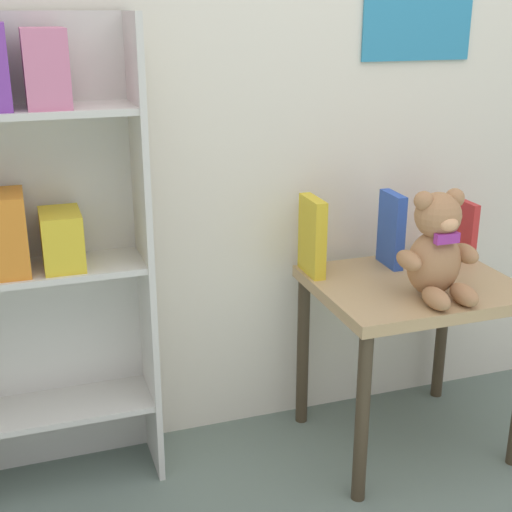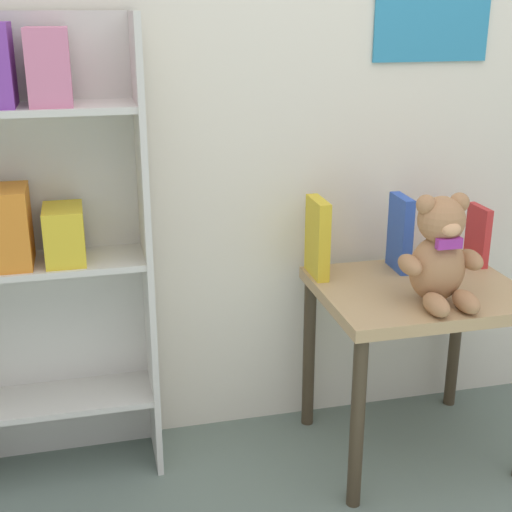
# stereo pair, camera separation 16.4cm
# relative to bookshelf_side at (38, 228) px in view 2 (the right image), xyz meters

# --- Properties ---
(wall_back) EXTENTS (4.80, 0.07, 2.50)m
(wall_back) POSITION_rel_bookshelf_side_xyz_m (0.80, 0.13, 0.49)
(wall_back) COLOR silver
(wall_back) RESTS_ON ground_plane
(bookshelf_side) EXTENTS (0.60, 0.23, 1.33)m
(bookshelf_side) POSITION_rel_bookshelf_side_xyz_m (0.00, 0.00, 0.00)
(bookshelf_side) COLOR beige
(bookshelf_side) RESTS_ON ground_plane
(display_table) EXTENTS (0.59, 0.49, 0.56)m
(display_table) POSITION_rel_bookshelf_side_xyz_m (1.08, -0.19, -0.29)
(display_table) COLOR tan
(display_table) RESTS_ON ground_plane
(teddy_bear) EXTENTS (0.24, 0.22, 0.31)m
(teddy_bear) POSITION_rel_bookshelf_side_xyz_m (1.07, -0.30, -0.06)
(teddy_bear) COLOR #A8754C
(teddy_bear) RESTS_ON display_table
(book_standing_yellow) EXTENTS (0.04, 0.14, 0.24)m
(book_standing_yellow) POSITION_rel_bookshelf_side_xyz_m (0.81, -0.02, -0.08)
(book_standing_yellow) COLOR gold
(book_standing_yellow) RESTS_ON display_table
(book_standing_blue) EXTENTS (0.04, 0.13, 0.24)m
(book_standing_blue) POSITION_rel_bookshelf_side_xyz_m (1.08, -0.03, -0.08)
(book_standing_blue) COLOR #2D51B7
(book_standing_blue) RESTS_ON display_table
(book_standing_red) EXTENTS (0.02, 0.12, 0.19)m
(book_standing_red) POSITION_rel_bookshelf_side_xyz_m (1.34, -0.04, -0.11)
(book_standing_red) COLOR red
(book_standing_red) RESTS_ON display_table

